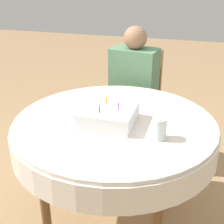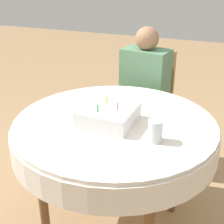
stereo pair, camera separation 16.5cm
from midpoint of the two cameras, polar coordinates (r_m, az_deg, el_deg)
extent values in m
cylinder|color=silver|center=(1.69, 3.28, -1.87)|extent=(1.09, 1.09, 0.02)
cylinder|color=silver|center=(1.72, 3.22, -4.22)|extent=(1.11, 1.11, 0.14)
cylinder|color=brown|center=(1.79, -9.91, -15.27)|extent=(0.05, 0.05, 0.75)
cylinder|color=brown|center=(2.21, -1.66, -6.20)|extent=(0.05, 0.05, 0.75)
cylinder|color=brown|center=(2.08, 13.82, -9.33)|extent=(0.05, 0.05, 0.75)
cube|color=#A37A4C|center=(2.50, 7.65, -0.91)|extent=(0.42, 0.42, 0.04)
cube|color=#A37A4C|center=(2.55, 9.54, 5.90)|extent=(0.33, 0.08, 0.49)
cylinder|color=#A37A4C|center=(2.54, 2.64, -6.07)|extent=(0.04, 0.04, 0.42)
cylinder|color=#A37A4C|center=(2.43, 9.25, -7.96)|extent=(0.04, 0.04, 0.42)
cylinder|color=#A37A4C|center=(2.79, 5.75, -3.19)|extent=(0.04, 0.04, 0.42)
cylinder|color=#A37A4C|center=(2.69, 11.83, -4.76)|extent=(0.04, 0.04, 0.42)
cylinder|color=#9E7051|center=(2.51, 4.16, -6.10)|extent=(0.09, 0.09, 0.45)
cylinder|color=#9E7051|center=(2.45, 7.72, -7.11)|extent=(0.09, 0.09, 0.45)
cube|color=#568460|center=(2.40, 8.02, 5.16)|extent=(0.37, 0.25, 0.53)
sphere|color=#9E7051|center=(2.31, 8.53, 13.13)|extent=(0.17, 0.17, 0.17)
cube|color=white|center=(1.64, 2.19, -0.66)|extent=(0.27, 0.27, 0.09)
cylinder|color=#D166B2|center=(1.59, 3.98, 0.98)|extent=(0.01, 0.01, 0.04)
cylinder|color=gold|center=(1.65, 1.90, 2.01)|extent=(0.01, 0.01, 0.04)
cylinder|color=green|center=(1.56, 0.41, 0.60)|extent=(0.01, 0.01, 0.04)
cylinder|color=silver|center=(1.48, 11.08, -3.50)|extent=(0.07, 0.07, 0.11)
camera|label=1|loc=(0.08, -87.14, 1.32)|focal=50.00mm
camera|label=2|loc=(0.08, 92.86, -1.32)|focal=50.00mm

